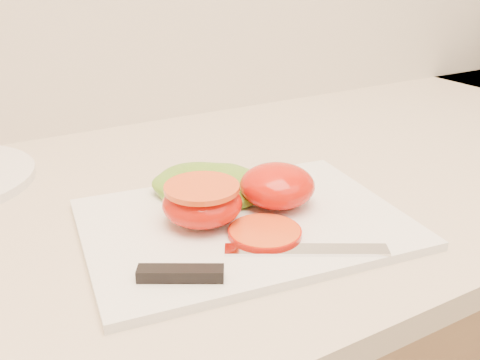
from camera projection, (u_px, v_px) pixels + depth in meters
counter at (466, 323)px, 1.18m from camera, size 3.92×0.65×0.93m
cutting_board at (244, 223)px, 0.61m from camera, size 0.39×0.30×0.01m
tomato_half_dome at (277, 185)px, 0.63m from camera, size 0.09×0.09×0.05m
tomato_half_cut at (202, 202)px, 0.59m from camera, size 0.09×0.09×0.04m
tomato_slice_0 at (265, 232)px, 0.57m from camera, size 0.08×0.08×0.01m
lettuce_leaf_0 at (210, 186)px, 0.66m from camera, size 0.18×0.17×0.03m
knife at (233, 264)px, 0.51m from camera, size 0.25×0.10×0.01m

